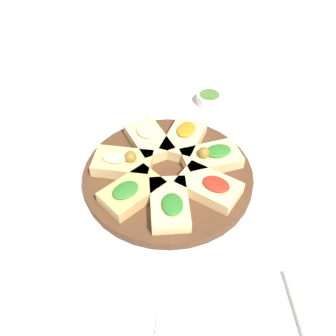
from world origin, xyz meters
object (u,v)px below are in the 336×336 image
Objects in this scene: plate_right at (74,97)px; napkin_stack at (325,305)px; water_glass at (8,210)px; dipping_bowl at (209,99)px; serving_board at (168,176)px; plate_left at (104,324)px.

plate_right is 0.79m from napkin_stack.
napkin_stack is (-0.18, -0.56, -0.04)m from water_glass.
dipping_bowl is at bearing 13.46° from napkin_stack.
water_glass is at bearing 110.76° from serving_board.
napkin_stack is (-0.30, -0.26, -0.00)m from serving_board.
water_glass is 0.58m from dipping_bowl.
plate_left is 1.48× the size of napkin_stack.
plate_left is 0.29m from water_glass.
plate_right is 2.70× the size of dipping_bowl.
serving_board is at bearing -140.81° from plate_right.
dipping_bowl reaches higher than serving_board.
dipping_bowl is (-0.03, -0.37, 0.01)m from plate_right.
serving_board reaches higher than napkin_stack.
napkin_stack is (0.02, -0.37, -0.00)m from plate_left.
plate_right is at bearing 85.54° from dipping_bowl.
water_glass is 0.59m from napkin_stack.
dipping_bowl reaches higher than plate_left.
serving_board is 3.84× the size of water_glass.
napkin_stack is at bearing -108.18° from water_glass.
plate_right is 0.37m from dipping_bowl.
water_glass is 0.76× the size of napkin_stack.
napkin_stack is at bearing -140.22° from plate_right.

